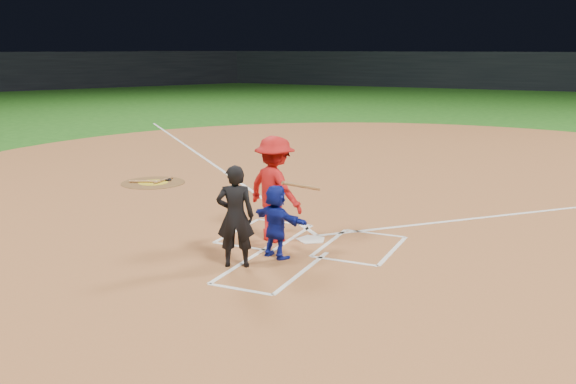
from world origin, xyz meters
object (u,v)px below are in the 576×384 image
at_px(on_deck_circle, 153,183).
at_px(umpire, 235,216).
at_px(batter_at_plate, 275,189).
at_px(catcher, 276,221).
at_px(home_plate, 311,240).

height_order(on_deck_circle, umpire, umpire).
xyz_separation_m(on_deck_circle, batter_at_plate, (5.26, -3.37, 0.99)).
distance_m(catcher, batter_at_plate, 1.05).
relative_size(home_plate, catcher, 0.47).
bearing_deg(catcher, on_deck_circle, -17.31).
distance_m(catcher, umpire, 0.83).
height_order(on_deck_circle, catcher, catcher).
height_order(home_plate, batter_at_plate, batter_at_plate).
bearing_deg(home_plate, umpire, 72.95).
height_order(umpire, batter_at_plate, batter_at_plate).
bearing_deg(home_plate, on_deck_circle, -27.58).
bearing_deg(home_plate, batter_at_plate, 25.84).
xyz_separation_m(umpire, batter_at_plate, (-0.04, 1.58, 0.13)).
xyz_separation_m(on_deck_circle, umpire, (5.30, -4.95, 0.85)).
bearing_deg(umpire, catcher, -145.04).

